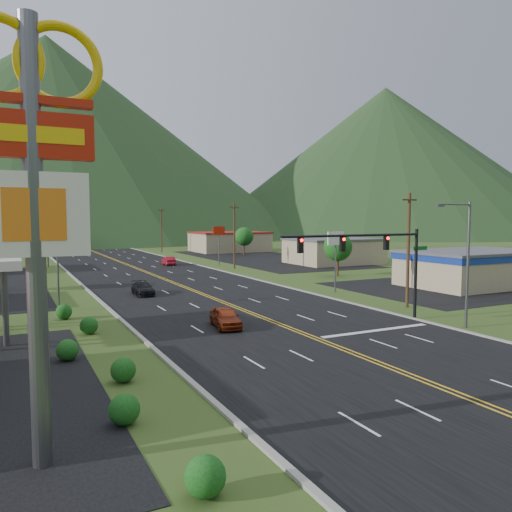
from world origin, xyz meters
name	(u,v)px	position (x,y,z in m)	size (l,w,h in m)	color
ground	(469,399)	(0.00, 0.00, 0.00)	(500.00, 500.00, 0.00)	#2E3D16
road	(469,399)	(0.00, 0.00, 0.00)	(20.00, 460.00, 0.04)	black
curb_west	(262,447)	(-10.15, 0.00, 0.00)	(0.30, 460.00, 0.14)	gray
pylon_sign	(33,172)	(-17.00, 2.00, 9.30)	(4.32, 0.60, 14.00)	#59595E
traffic_signal	(375,252)	(6.48, 14.00, 5.33)	(13.10, 0.43, 7.00)	black
streetlight_east	(465,256)	(11.18, 10.00, 5.18)	(3.28, 0.25, 9.00)	#59595E
streetlight_west	(50,234)	(-11.68, 70.00, 5.18)	(3.28, 0.25, 9.00)	#59595E
building_east_near	(472,266)	(30.00, 25.00, 2.27)	(15.40, 10.40, 4.10)	tan
building_east_mid	(333,251)	(32.00, 55.00, 2.16)	(14.40, 11.40, 4.30)	tan
building_east_far	(230,242)	(28.00, 90.00, 2.26)	(16.40, 12.40, 4.50)	tan
pole_sign_west_a	(57,251)	(-14.00, 30.00, 5.05)	(2.00, 0.18, 6.40)	#59595E
pole_sign_west_b	(41,240)	(-14.00, 52.00, 5.05)	(2.00, 0.18, 6.40)	#59595E
pole_sign_east_a	(336,244)	(13.00, 28.00, 5.05)	(2.00, 0.18, 6.40)	#59595E
pole_sign_east_b	(219,235)	(13.00, 60.00, 5.05)	(2.00, 0.18, 6.40)	#59595E
tree_east_a	(338,247)	(22.00, 40.00, 3.89)	(3.84, 3.84, 5.82)	#382314
tree_east_b	(244,237)	(26.00, 78.00, 3.89)	(3.84, 3.84, 5.82)	#382314
utility_pole_a	(408,249)	(13.50, 18.00, 5.13)	(1.60, 0.28, 10.00)	#382314
utility_pole_b	(234,235)	(13.50, 55.00, 5.13)	(1.60, 0.28, 10.00)	#382314
utility_pole_c	(162,229)	(13.50, 95.00, 5.13)	(1.60, 0.28, 10.00)	#382314
utility_pole_d	(124,226)	(13.50, 135.00, 5.13)	(1.60, 0.28, 10.00)	#382314
mountain_n	(48,136)	(0.00, 220.00, 42.50)	(220.00, 220.00, 85.00)	#1F3819
mountain_ne	(384,161)	(147.84, 176.19, 35.00)	(180.00, 180.00, 70.00)	#1F3819
car_red_near	(225,318)	(-3.94, 17.72, 0.72)	(1.71, 4.25, 1.45)	maroon
car_dark_mid	(143,289)	(-5.57, 35.23, 0.63)	(1.77, 4.36, 1.26)	black
car_red_far	(169,261)	(5.92, 64.42, 0.71)	(1.49, 4.29, 1.41)	maroon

